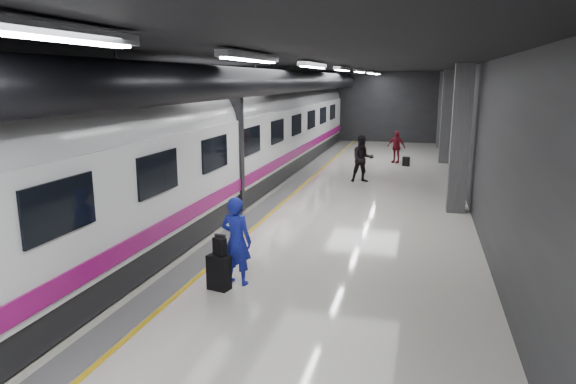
% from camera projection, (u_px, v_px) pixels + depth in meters
% --- Properties ---
extents(ground, '(40.00, 40.00, 0.00)m').
position_uv_depth(ground, '(299.00, 218.00, 15.27)').
color(ground, silver).
rests_on(ground, ground).
extents(platform_hall, '(10.02, 40.02, 4.51)m').
position_uv_depth(platform_hall, '(297.00, 96.00, 15.49)').
color(platform_hall, black).
rests_on(platform_hall, ground).
extents(train, '(3.05, 38.00, 4.05)m').
position_uv_depth(train, '(196.00, 145.00, 15.63)').
color(train, black).
rests_on(train, ground).
extents(traveler_main, '(0.72, 0.54, 1.79)m').
position_uv_depth(traveler_main, '(236.00, 241.00, 10.19)').
color(traveler_main, '#1B37CC').
rests_on(traveler_main, ground).
extents(suitcase_main, '(0.48, 0.36, 0.70)m').
position_uv_depth(suitcase_main, '(219.00, 272.00, 10.01)').
color(suitcase_main, black).
rests_on(suitcase_main, ground).
extents(shoulder_bag, '(0.30, 0.24, 0.35)m').
position_uv_depth(shoulder_bag, '(220.00, 247.00, 9.90)').
color(shoulder_bag, black).
rests_on(shoulder_bag, suitcase_main).
extents(traveler_far_a, '(1.09, 0.96, 1.88)m').
position_uv_depth(traveler_far_a, '(362.00, 159.00, 20.42)').
color(traveler_far_a, black).
rests_on(traveler_far_a, ground).
extents(traveler_far_b, '(1.00, 0.72, 1.57)m').
position_uv_depth(traveler_far_b, '(396.00, 147.00, 25.25)').
color(traveler_far_b, maroon).
rests_on(traveler_far_b, ground).
extents(suitcase_far, '(0.35, 0.30, 0.44)m').
position_uv_depth(suitcase_far, '(406.00, 161.00, 24.36)').
color(suitcase_far, black).
rests_on(suitcase_far, ground).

